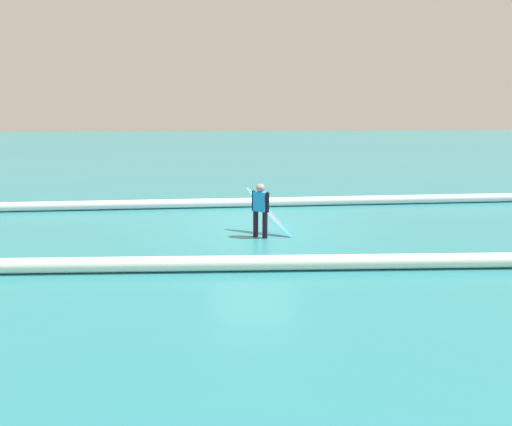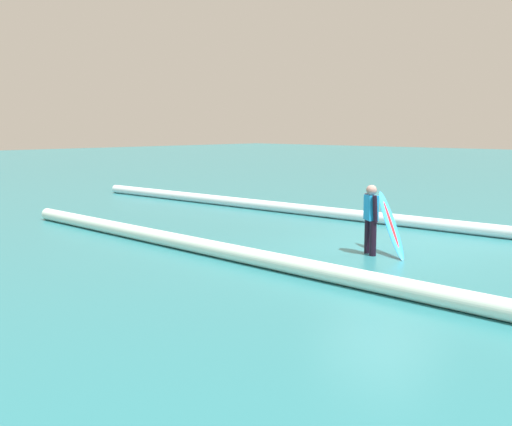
# 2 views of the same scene
# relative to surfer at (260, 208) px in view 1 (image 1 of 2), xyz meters

# --- Properties ---
(ground_plane) EXTENTS (123.48, 123.48, 0.00)m
(ground_plane) POSITION_rel_surfer_xyz_m (0.12, -0.65, -0.82)
(ground_plane) COLOR teal
(surfer) EXTENTS (0.44, 0.39, 1.46)m
(surfer) POSITION_rel_surfer_xyz_m (0.00, 0.00, 0.00)
(surfer) COLOR black
(surfer) RESTS_ON ground_plane
(surfboard) EXTENTS (1.32, 1.13, 1.27)m
(surfboard) POSITION_rel_surfer_xyz_m (-0.26, -0.37, -0.20)
(surfboard) COLOR #268CE5
(surfboard) RESTS_ON ground_plane
(wave_crest_foreground) EXTENTS (25.88, 0.63, 0.32)m
(wave_crest_foreground) POSITION_rel_surfer_xyz_m (1.51, -3.80, -0.66)
(wave_crest_foreground) COLOR white
(wave_crest_foreground) RESTS_ON ground_plane
(wave_crest_midground) EXTENTS (17.48, 1.13, 0.33)m
(wave_crest_midground) POSITION_rel_surfer_xyz_m (0.83, 2.44, -0.66)
(wave_crest_midground) COLOR white
(wave_crest_midground) RESTS_ON ground_plane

